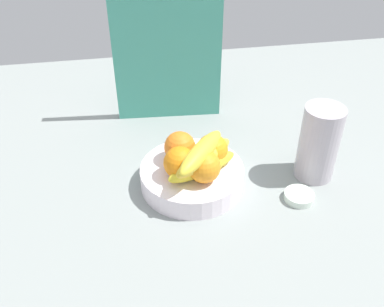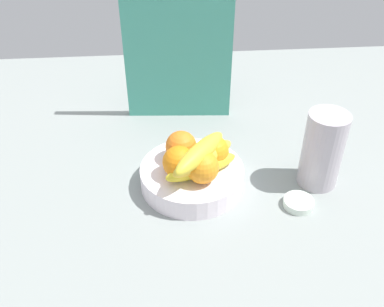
{
  "view_description": "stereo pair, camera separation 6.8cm",
  "coord_description": "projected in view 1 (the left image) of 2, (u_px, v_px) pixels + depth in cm",
  "views": [
    {
      "loc": [
        -15.95,
        -76.42,
        65.29
      ],
      "look_at": [
        -3.03,
        -2.17,
        8.81
      ],
      "focal_mm": 40.89,
      "sensor_mm": 36.0,
      "label": 1
    },
    {
      "loc": [
        -9.24,
        -77.28,
        65.29
      ],
      "look_at": [
        -3.03,
        -2.17,
        8.81
      ],
      "focal_mm": 40.89,
      "sensor_mm": 36.0,
      "label": 2
    }
  ],
  "objects": [
    {
      "name": "orange_front_right",
      "position": [
        180.0,
        163.0,
        0.92
      ],
      "size": [
        7.04,
        7.04,
        7.04
      ],
      "primitive_type": "sphere",
      "color": "orange",
      "rests_on": "fruit_bowl"
    },
    {
      "name": "ground_plane",
      "position": [
        203.0,
        182.0,
        1.02
      ],
      "size": [
        180.0,
        140.0,
        3.0
      ],
      "primitive_type": "cube",
      "color": "gray"
    },
    {
      "name": "jar_lid",
      "position": [
        299.0,
        196.0,
        0.95
      ],
      "size": [
        6.5,
        6.5,
        1.63
      ],
      "primitive_type": "cylinder",
      "color": "silver",
      "rests_on": "ground_plane"
    },
    {
      "name": "orange_center",
      "position": [
        204.0,
        167.0,
        0.91
      ],
      "size": [
        7.04,
        7.04,
        7.04
      ],
      "primitive_type": "sphere",
      "color": "orange",
      "rests_on": "fruit_bowl"
    },
    {
      "name": "cutting_board",
      "position": [
        168.0,
        55.0,
        1.13
      ],
      "size": [
        28.06,
        3.9,
        36.0
      ],
      "primitive_type": "cube",
      "rotation": [
        0.0,
        0.0,
        -0.08
      ],
      "color": "teal",
      "rests_on": "ground_plane"
    },
    {
      "name": "orange_back_left",
      "position": [
        212.0,
        150.0,
        0.96
      ],
      "size": [
        7.04,
        7.04,
        7.04
      ],
      "primitive_type": "sphere",
      "color": "orange",
      "rests_on": "fruit_bowl"
    },
    {
      "name": "fruit_bowl",
      "position": [
        192.0,
        176.0,
        0.98
      ],
      "size": [
        23.12,
        23.12,
        4.81
      ],
      "primitive_type": "cylinder",
      "color": "white",
      "rests_on": "ground_plane"
    },
    {
      "name": "banana_bunch",
      "position": [
        202.0,
        159.0,
        0.92
      ],
      "size": [
        17.17,
        15.81,
        8.4
      ],
      "color": "yellow",
      "rests_on": "fruit_bowl"
    },
    {
      "name": "thermos_tumbler",
      "position": [
        319.0,
        143.0,
        0.97
      ],
      "size": [
        8.87,
        8.87,
        17.84
      ],
      "primitive_type": "cylinder",
      "color": "#B9AEB9",
      "rests_on": "ground_plane"
    },
    {
      "name": "orange_front_left",
      "position": [
        180.0,
        147.0,
        0.97
      ],
      "size": [
        7.04,
        7.04,
        7.04
      ],
      "primitive_type": "sphere",
      "color": "orange",
      "rests_on": "fruit_bowl"
    }
  ]
}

